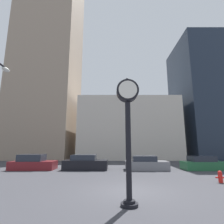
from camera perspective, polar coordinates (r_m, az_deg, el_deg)
name	(u,v)px	position (r m, az deg, el deg)	size (l,w,h in m)	color
ground_plane	(131,191)	(9.52, 6.13, -24.33)	(200.00, 200.00, 0.00)	#38383D
building_tall_tower	(51,55)	(40.09, -19.27, 17.03)	(10.99, 12.00, 41.32)	gray
building_storefront_row	(128,130)	(33.47, 5.14, -5.92)	(16.96, 12.00, 10.34)	beige
building_glass_modern	(201,99)	(38.58, 26.98, 3.92)	(8.34, 12.00, 22.72)	#1E2838
street_clock	(128,119)	(7.12, 5.40, -2.24)	(0.92, 0.66, 5.04)	black
car_maroon	(34,163)	(18.95, -24.17, -14.98)	(4.14, 2.05, 1.42)	maroon
car_black	(86,163)	(17.55, -8.47, -16.19)	(4.19, 2.01, 1.38)	black
car_grey	(146,164)	(17.46, 11.18, -16.28)	(4.01, 2.06, 1.28)	slate
car_green	(204,164)	(19.27, 27.88, -14.76)	(4.00, 1.85, 1.27)	#236038
fire_hydrant_near	(221,177)	(13.19, 32.05, -17.45)	(0.57, 0.25, 0.70)	red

